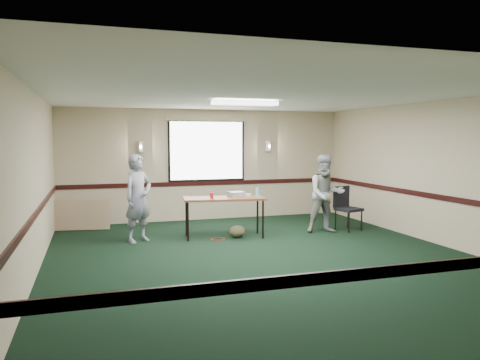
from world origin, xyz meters
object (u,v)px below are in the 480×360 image
object	(u,v)px
folding_table	(224,200)
person_left	(138,198)
projector	(237,194)
person_right	(326,194)
conference_chair	(346,205)

from	to	relation	value
folding_table	person_left	xyz separation A→B (m)	(-1.69, 0.10, 0.10)
projector	person_left	distance (m)	1.96
projector	person_right	world-z (taller)	person_right
conference_chair	folding_table	bearing A→B (deg)	162.69
person_left	person_right	size ratio (longest dim) A/B	1.02
projector	person_right	bearing A→B (deg)	-17.14
person_left	person_right	distance (m)	3.88
person_left	person_right	world-z (taller)	person_left
folding_table	projector	size ratio (longest dim) A/B	5.52
projector	person_right	xyz separation A→B (m)	(1.91, -0.23, -0.03)
folding_table	person_left	world-z (taller)	person_left
person_left	conference_chair	bearing A→B (deg)	-36.39
projector	folding_table	bearing A→B (deg)	177.59
folding_table	projector	bearing A→B (deg)	15.78
conference_chair	person_left	size ratio (longest dim) A/B	0.56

